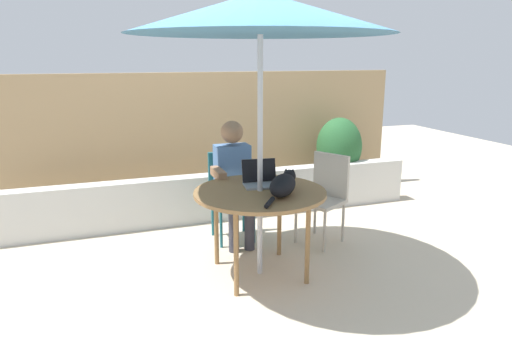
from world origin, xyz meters
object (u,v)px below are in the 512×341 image
at_px(patio_table, 260,197).
at_px(person_seated, 234,176).
at_px(patio_umbrella, 260,13).
at_px(chair_occupied, 230,188).
at_px(potted_plant_near_fence, 339,153).
at_px(laptop, 260,178).
at_px(cat, 283,185).
at_px(chair_empty, 325,191).

xyz_separation_m(patio_table, person_seated, (0.00, 0.74, 0.00)).
bearing_deg(patio_umbrella, patio_table, 0.00).
distance_m(chair_occupied, potted_plant_near_fence, 1.92).
xyz_separation_m(laptop, cat, (0.07, -0.35, 0.02)).
bearing_deg(potted_plant_near_fence, patio_umbrella, -134.73).
height_order(cat, potted_plant_near_fence, potted_plant_near_fence).
xyz_separation_m(chair_occupied, potted_plant_near_fence, (1.72, 0.84, 0.08)).
height_order(person_seated, laptop, person_seated).
bearing_deg(person_seated, laptop, -83.30).
height_order(patio_umbrella, laptop, patio_umbrella).
relative_size(chair_occupied, potted_plant_near_fence, 0.83).
distance_m(patio_umbrella, chair_empty, 1.92).
bearing_deg(cat, laptop, 102.13).
bearing_deg(chair_occupied, patio_umbrella, -90.00).
bearing_deg(person_seated, potted_plant_near_fence, 30.01).
relative_size(patio_table, cat, 2.10).
bearing_deg(potted_plant_near_fence, patio_table, -134.73).
bearing_deg(patio_umbrella, cat, -49.96).
height_order(chair_occupied, laptop, laptop).
xyz_separation_m(chair_empty, cat, (-0.73, -0.66, 0.31)).
bearing_deg(cat, chair_occupied, 97.51).
xyz_separation_m(patio_umbrella, chair_occupied, (0.00, 0.90, -1.63)).
bearing_deg(person_seated, patio_umbrella, -90.00).
height_order(patio_table, person_seated, person_seated).
distance_m(chair_empty, person_seated, 0.93).
relative_size(patio_umbrella, person_seated, 1.88).
relative_size(chair_occupied, chair_empty, 1.00).
height_order(patio_table, potted_plant_near_fence, potted_plant_near_fence).
bearing_deg(laptop, patio_table, -110.28).
xyz_separation_m(patio_table, chair_empty, (0.88, 0.49, -0.17)).
height_order(patio_umbrella, cat, patio_umbrella).
xyz_separation_m(chair_occupied, person_seated, (0.00, -0.16, 0.17)).
bearing_deg(laptop, person_seated, 96.70).
height_order(patio_table, laptop, laptop).
xyz_separation_m(chair_occupied, chair_empty, (0.88, -0.41, 0.00)).
bearing_deg(chair_occupied, laptop, -84.75).
height_order(patio_umbrella, chair_occupied, patio_umbrella).
distance_m(patio_umbrella, laptop, 1.36).
bearing_deg(chair_empty, person_seated, 163.95).
bearing_deg(patio_umbrella, chair_empty, 29.33).
relative_size(person_seated, cat, 2.33).
bearing_deg(laptop, chair_empty, 21.12).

